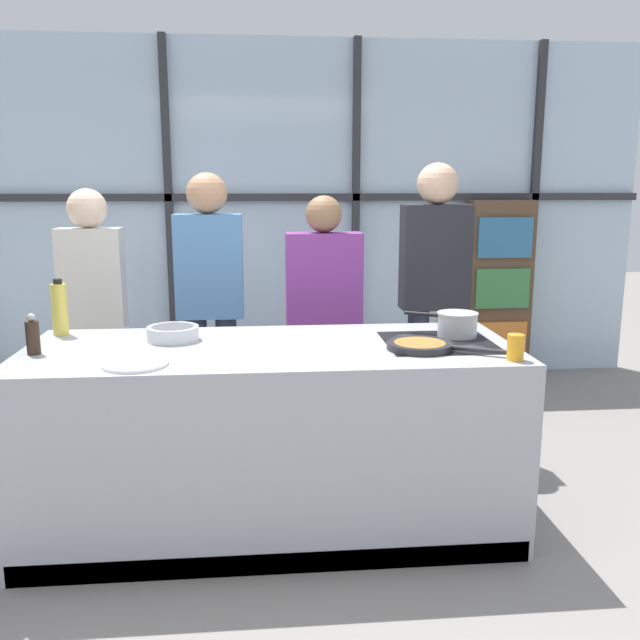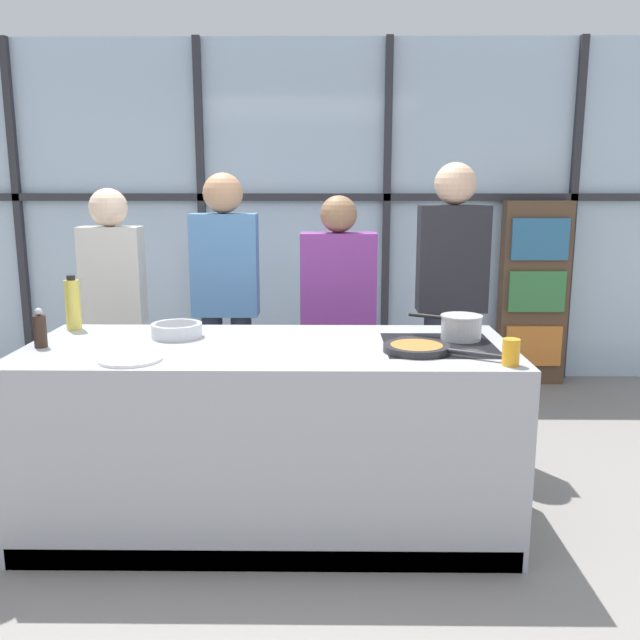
{
  "view_description": "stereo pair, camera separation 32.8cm",
  "coord_description": "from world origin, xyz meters",
  "px_view_note": "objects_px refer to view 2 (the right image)",
  "views": [
    {
      "loc": [
        -0.05,
        -3.1,
        1.66
      ],
      "look_at": [
        0.24,
        0.1,
        1.0
      ],
      "focal_mm": 38.0,
      "sensor_mm": 36.0,
      "label": 1
    },
    {
      "loc": [
        0.28,
        -3.11,
        1.66
      ],
      "look_at": [
        0.24,
        0.1,
        1.0
      ],
      "focal_mm": 38.0,
      "sensor_mm": 36.0,
      "label": 2
    }
  ],
  "objects_px": {
    "spectator_far_right": "(451,288)",
    "mixing_bowl": "(177,330)",
    "spectator_far_left": "(114,300)",
    "oil_bottle": "(73,304)",
    "spectator_center_right": "(338,311)",
    "white_plate": "(130,359)",
    "spectator_center_left": "(226,293)",
    "juice_glass_near": "(511,352)",
    "saucepan": "(461,326)",
    "pepper_grinder": "(40,330)",
    "frying_pan": "(418,348)"
  },
  "relations": [
    {
      "from": "pepper_grinder",
      "to": "saucepan",
      "type": "bearing_deg",
      "value": 5.33
    },
    {
      "from": "mixing_bowl",
      "to": "juice_glass_near",
      "type": "xyz_separation_m",
      "value": [
        1.52,
        -0.51,
        0.02
      ]
    },
    {
      "from": "spectator_far_left",
      "to": "saucepan",
      "type": "height_order",
      "value": "spectator_far_left"
    },
    {
      "from": "pepper_grinder",
      "to": "juice_glass_near",
      "type": "xyz_separation_m",
      "value": [
        2.11,
        -0.3,
        -0.03
      ]
    },
    {
      "from": "spectator_far_right",
      "to": "pepper_grinder",
      "type": "distance_m",
      "value": 2.33
    },
    {
      "from": "white_plate",
      "to": "pepper_grinder",
      "type": "distance_m",
      "value": 0.55
    },
    {
      "from": "white_plate",
      "to": "juice_glass_near",
      "type": "bearing_deg",
      "value": -2.09
    },
    {
      "from": "spectator_far_right",
      "to": "juice_glass_near",
      "type": "distance_m",
      "value": 1.32
    },
    {
      "from": "spectator_center_left",
      "to": "spectator_far_right",
      "type": "height_order",
      "value": "spectator_far_right"
    },
    {
      "from": "spectator_far_left",
      "to": "white_plate",
      "type": "xyz_separation_m",
      "value": [
        0.46,
        -1.26,
        -0.04
      ]
    },
    {
      "from": "white_plate",
      "to": "mixing_bowl",
      "type": "distance_m",
      "value": 0.47
    },
    {
      "from": "frying_pan",
      "to": "saucepan",
      "type": "height_order",
      "value": "saucepan"
    },
    {
      "from": "spectator_center_left",
      "to": "spectator_center_right",
      "type": "relative_size",
      "value": 1.08
    },
    {
      "from": "spectator_far_right",
      "to": "saucepan",
      "type": "height_order",
      "value": "spectator_far_right"
    },
    {
      "from": "spectator_center_left",
      "to": "saucepan",
      "type": "relative_size",
      "value": 4.96
    },
    {
      "from": "mixing_bowl",
      "to": "juice_glass_near",
      "type": "bearing_deg",
      "value": -18.73
    },
    {
      "from": "spectator_far_left",
      "to": "oil_bottle",
      "type": "relative_size",
      "value": 5.71
    },
    {
      "from": "spectator_center_right",
      "to": "white_plate",
      "type": "xyz_separation_m",
      "value": [
        -0.92,
        -1.26,
        0.03
      ]
    },
    {
      "from": "spectator_center_right",
      "to": "spectator_far_right",
      "type": "bearing_deg",
      "value": -180.0
    },
    {
      "from": "spectator_far_left",
      "to": "mixing_bowl",
      "type": "bearing_deg",
      "value": 124.88
    },
    {
      "from": "spectator_center_left",
      "to": "saucepan",
      "type": "distance_m",
      "value": 1.53
    },
    {
      "from": "juice_glass_near",
      "to": "spectator_far_right",
      "type": "bearing_deg",
      "value": 90.64
    },
    {
      "from": "spectator_center_right",
      "to": "white_plate",
      "type": "distance_m",
      "value": 1.56
    },
    {
      "from": "frying_pan",
      "to": "oil_bottle",
      "type": "distance_m",
      "value": 1.8
    },
    {
      "from": "spectator_far_right",
      "to": "white_plate",
      "type": "height_order",
      "value": "spectator_far_right"
    },
    {
      "from": "mixing_bowl",
      "to": "spectator_center_left",
      "type": "bearing_deg",
      "value": 81.14
    },
    {
      "from": "spectator_center_left",
      "to": "spectator_center_right",
      "type": "height_order",
      "value": "spectator_center_left"
    },
    {
      "from": "frying_pan",
      "to": "spectator_center_right",
      "type": "bearing_deg",
      "value": 107.57
    },
    {
      "from": "white_plate",
      "to": "frying_pan",
      "type": "bearing_deg",
      "value": 7.57
    },
    {
      "from": "spectator_center_right",
      "to": "saucepan",
      "type": "height_order",
      "value": "spectator_center_right"
    },
    {
      "from": "spectator_far_left",
      "to": "saucepan",
      "type": "xyz_separation_m",
      "value": [
        1.96,
        -0.84,
        0.02
      ]
    },
    {
      "from": "spectator_center_left",
      "to": "juice_glass_near",
      "type": "height_order",
      "value": "spectator_center_left"
    },
    {
      "from": "frying_pan",
      "to": "white_plate",
      "type": "bearing_deg",
      "value": -172.43
    },
    {
      "from": "saucepan",
      "to": "juice_glass_near",
      "type": "distance_m",
      "value": 0.5
    },
    {
      "from": "spectator_far_right",
      "to": "mixing_bowl",
      "type": "distance_m",
      "value": 1.71
    },
    {
      "from": "frying_pan",
      "to": "spectator_far_left",
      "type": "bearing_deg",
      "value": 147.58
    },
    {
      "from": "mixing_bowl",
      "to": "juice_glass_near",
      "type": "height_order",
      "value": "juice_glass_near"
    },
    {
      "from": "white_plate",
      "to": "mixing_bowl",
      "type": "relative_size",
      "value": 1.09
    },
    {
      "from": "spectator_far_left",
      "to": "mixing_bowl",
      "type": "height_order",
      "value": "spectator_far_left"
    },
    {
      "from": "spectator_far_left",
      "to": "pepper_grinder",
      "type": "distance_m",
      "value": 1.03
    },
    {
      "from": "spectator_center_left",
      "to": "white_plate",
      "type": "distance_m",
      "value": 1.29
    },
    {
      "from": "spectator_far_right",
      "to": "white_plate",
      "type": "xyz_separation_m",
      "value": [
        -1.61,
        -1.26,
        -0.12
      ]
    },
    {
      "from": "saucepan",
      "to": "pepper_grinder",
      "type": "relative_size",
      "value": 1.86
    },
    {
      "from": "spectator_far_right",
      "to": "frying_pan",
      "type": "bearing_deg",
      "value": 72.66
    },
    {
      "from": "oil_bottle",
      "to": "juice_glass_near",
      "type": "height_order",
      "value": "oil_bottle"
    },
    {
      "from": "saucepan",
      "to": "oil_bottle",
      "type": "relative_size",
      "value": 1.22
    },
    {
      "from": "spectator_far_left",
      "to": "spectator_far_right",
      "type": "xyz_separation_m",
      "value": [
        2.07,
        0.0,
        0.08
      ]
    },
    {
      "from": "oil_bottle",
      "to": "juice_glass_near",
      "type": "bearing_deg",
      "value": -18.29
    },
    {
      "from": "spectator_center_right",
      "to": "white_plate",
      "type": "height_order",
      "value": "spectator_center_right"
    },
    {
      "from": "mixing_bowl",
      "to": "oil_bottle",
      "type": "distance_m",
      "value": 0.61
    }
  ]
}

